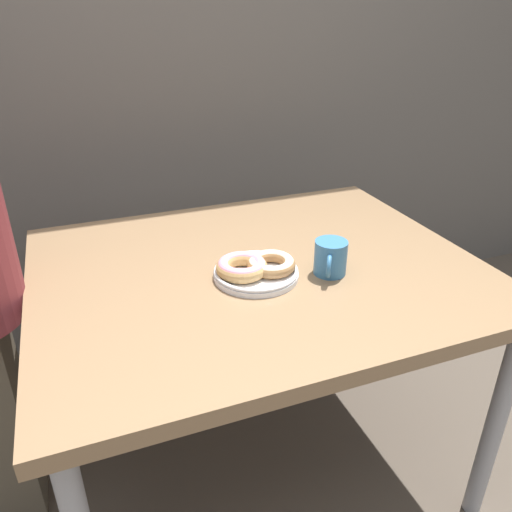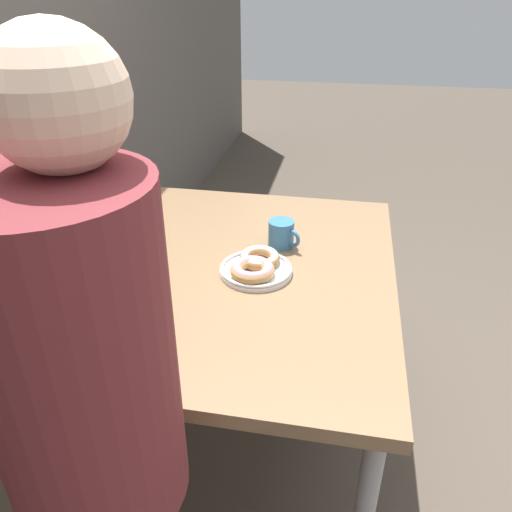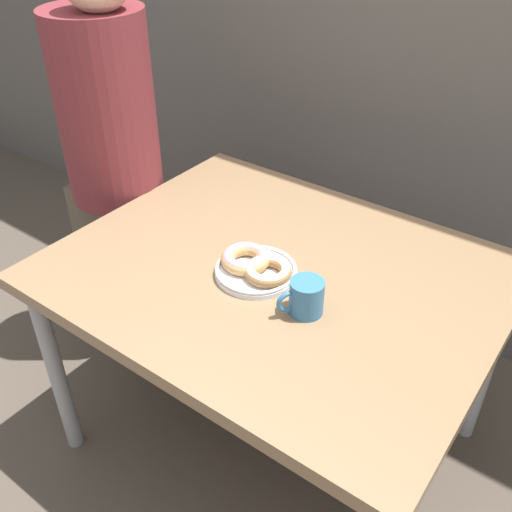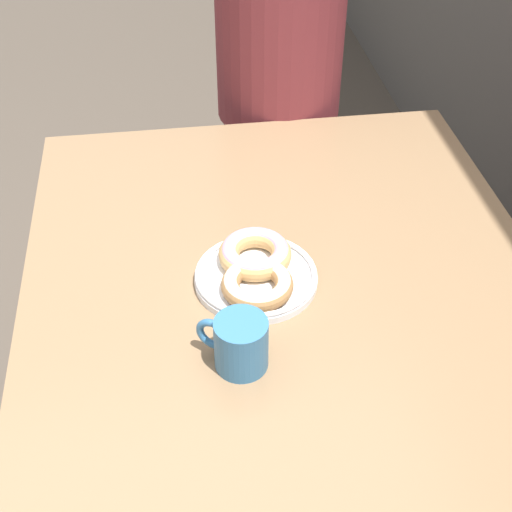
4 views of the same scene
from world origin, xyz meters
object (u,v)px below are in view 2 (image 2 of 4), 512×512
Objects in this scene: donut_plate at (256,266)px; person_figure at (91,449)px; dining_table at (240,285)px; coffee_mug at (282,234)px.

donut_plate is 0.18× the size of person_figure.
dining_table is at bearing -7.88° from person_figure.
donut_plate is (-0.03, -0.06, 0.09)m from dining_table.
donut_plate is 0.74m from person_figure.
person_figure reaches higher than donut_plate.
dining_table is 4.56× the size of donut_plate.
donut_plate is 0.19m from coffee_mug.
person_figure reaches higher than coffee_mug.
coffee_mug is at bearing -34.45° from dining_table.
person_figure is at bearing 166.87° from coffee_mug.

